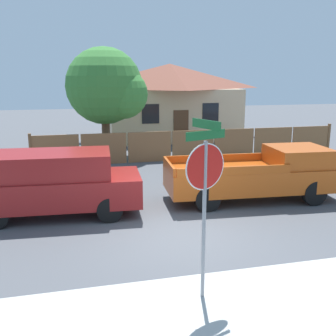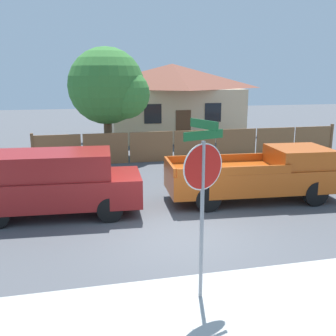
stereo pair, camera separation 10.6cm
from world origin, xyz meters
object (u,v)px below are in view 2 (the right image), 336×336
stop_sign (203,181)px  red_suv (55,182)px  oak_tree (110,88)px  house (172,100)px  orange_pickup (261,174)px

stop_sign → red_suv: bearing=98.9°
oak_tree → red_suv: 8.72m
house → oak_tree: (-4.39, -5.46, 0.96)m
house → oak_tree: 7.07m
house → red_suv: house is taller
orange_pickup → oak_tree: bearing=120.7°
red_suv → orange_pickup: red_suv is taller
orange_pickup → red_suv: bearing=-176.2°
house → stop_sign: 19.04m
oak_tree → stop_sign: size_ratio=1.63×
red_suv → house: bearing=67.4°
oak_tree → house: bearing=51.2°
house → orange_pickup: bearing=-91.4°
stop_sign → oak_tree: bearing=72.3°
oak_tree → red_suv: oak_tree is taller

